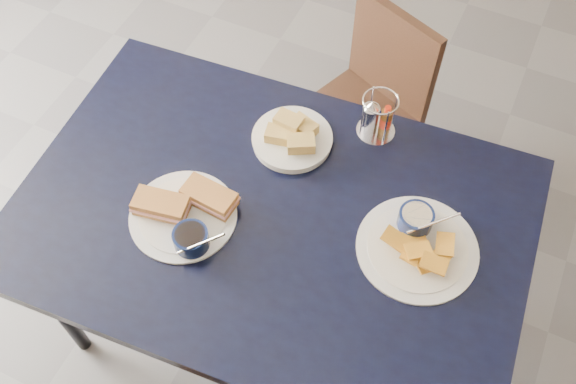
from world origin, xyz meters
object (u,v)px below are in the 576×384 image
at_px(dining_table, 272,226).
at_px(condiment_caddy, 376,118).
at_px(chair_far, 366,91).
at_px(plantain_plate, 417,240).
at_px(bread_basket, 292,137).
at_px(sandwich_plate, 186,213).

distance_m(dining_table, condiment_caddy, 0.42).
bearing_deg(chair_far, plantain_plate, -62.06).
relative_size(plantain_plate, bread_basket, 1.39).
relative_size(dining_table, plantain_plate, 4.49).
xyz_separation_m(sandwich_plate, condiment_caddy, (0.34, 0.48, 0.03)).
bearing_deg(sandwich_plate, plantain_plate, 17.70).
distance_m(dining_table, bread_basket, 0.26).
height_order(dining_table, condiment_caddy, condiment_caddy).
bearing_deg(sandwich_plate, chair_far, 77.90).
distance_m(dining_table, chair_far, 0.83).
relative_size(chair_far, condiment_caddy, 5.62).
relative_size(bread_basket, condiment_caddy, 1.63).
bearing_deg(bread_basket, chair_far, 85.25).
bearing_deg(dining_table, sandwich_plate, -152.12).
xyz_separation_m(chair_far, plantain_plate, (0.38, -0.71, 0.33)).
relative_size(dining_table, bread_basket, 6.24).
xyz_separation_m(plantain_plate, condiment_caddy, (-0.23, 0.30, 0.04)).
xyz_separation_m(chair_far, bread_basket, (-0.05, -0.55, 0.34)).
xyz_separation_m(chair_far, condiment_caddy, (0.15, -0.41, 0.37)).
height_order(chair_far, sandwich_plate, sandwich_plate).
bearing_deg(sandwich_plate, dining_table, 27.88).
relative_size(dining_table, condiment_caddy, 10.20).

